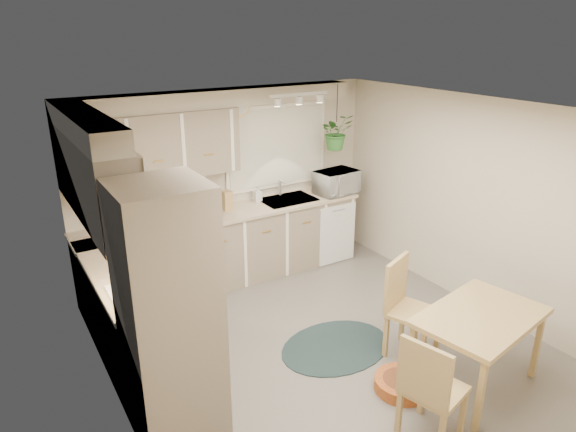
% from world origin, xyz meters
% --- Properties ---
extents(floor, '(4.20, 4.20, 0.00)m').
position_xyz_m(floor, '(0.00, 0.00, 0.00)').
color(floor, '#635E57').
rests_on(floor, ground).
extents(ceiling, '(4.20, 4.20, 0.00)m').
position_xyz_m(ceiling, '(0.00, 0.00, 2.40)').
color(ceiling, white).
rests_on(ceiling, wall_back).
extents(wall_back, '(4.00, 0.04, 2.40)m').
position_xyz_m(wall_back, '(0.00, 2.10, 1.20)').
color(wall_back, '#C0B59F').
rests_on(wall_back, floor).
extents(wall_front, '(4.00, 0.04, 2.40)m').
position_xyz_m(wall_front, '(0.00, -2.10, 1.20)').
color(wall_front, '#C0B59F').
rests_on(wall_front, floor).
extents(wall_left, '(0.04, 4.20, 2.40)m').
position_xyz_m(wall_left, '(-2.00, 0.00, 1.20)').
color(wall_left, '#C0B59F').
rests_on(wall_left, floor).
extents(wall_right, '(0.04, 4.20, 2.40)m').
position_xyz_m(wall_right, '(2.00, 0.00, 1.20)').
color(wall_right, '#C0B59F').
rests_on(wall_right, floor).
extents(base_cab_left, '(0.60, 1.85, 0.90)m').
position_xyz_m(base_cab_left, '(-1.70, 0.88, 0.45)').
color(base_cab_left, gray).
rests_on(base_cab_left, floor).
extents(base_cab_back, '(3.60, 0.60, 0.90)m').
position_xyz_m(base_cab_back, '(-0.20, 1.80, 0.45)').
color(base_cab_back, gray).
rests_on(base_cab_back, floor).
extents(counter_left, '(0.64, 1.89, 0.04)m').
position_xyz_m(counter_left, '(-1.69, 0.88, 0.92)').
color(counter_left, tan).
rests_on(counter_left, base_cab_left).
extents(counter_back, '(3.64, 0.64, 0.04)m').
position_xyz_m(counter_back, '(-0.20, 1.79, 0.92)').
color(counter_back, tan).
rests_on(counter_back, base_cab_back).
extents(oven_stack, '(0.65, 0.65, 2.10)m').
position_xyz_m(oven_stack, '(-1.68, -0.38, 1.05)').
color(oven_stack, gray).
rests_on(oven_stack, floor).
extents(wall_oven_face, '(0.02, 0.56, 0.58)m').
position_xyz_m(wall_oven_face, '(-1.35, -0.38, 1.05)').
color(wall_oven_face, silver).
rests_on(wall_oven_face, oven_stack).
extents(upper_cab_left, '(0.35, 2.00, 0.75)m').
position_xyz_m(upper_cab_left, '(-1.82, 1.00, 1.83)').
color(upper_cab_left, gray).
rests_on(upper_cab_left, wall_left).
extents(upper_cab_back, '(2.00, 0.35, 0.75)m').
position_xyz_m(upper_cab_back, '(-1.00, 1.93, 1.83)').
color(upper_cab_back, gray).
rests_on(upper_cab_back, wall_back).
extents(soffit_left, '(0.30, 2.00, 0.20)m').
position_xyz_m(soffit_left, '(-1.85, 1.00, 2.30)').
color(soffit_left, '#C0B59F').
rests_on(soffit_left, wall_left).
extents(soffit_back, '(3.60, 0.30, 0.20)m').
position_xyz_m(soffit_back, '(-0.20, 1.95, 2.30)').
color(soffit_back, '#C0B59F').
rests_on(soffit_back, wall_back).
extents(cooktop, '(0.52, 0.58, 0.02)m').
position_xyz_m(cooktop, '(-1.68, 0.30, 0.94)').
color(cooktop, silver).
rests_on(cooktop, counter_left).
extents(range_hood, '(0.40, 0.60, 0.14)m').
position_xyz_m(range_hood, '(-1.70, 0.30, 1.40)').
color(range_hood, silver).
rests_on(range_hood, upper_cab_left).
extents(window_blinds, '(1.40, 0.02, 1.00)m').
position_xyz_m(window_blinds, '(0.70, 2.07, 1.60)').
color(window_blinds, white).
rests_on(window_blinds, wall_back).
extents(window_frame, '(1.50, 0.02, 1.10)m').
position_xyz_m(window_frame, '(0.70, 2.08, 1.60)').
color(window_frame, white).
rests_on(window_frame, wall_back).
extents(sink, '(0.70, 0.48, 0.10)m').
position_xyz_m(sink, '(0.70, 1.80, 0.90)').
color(sink, '#B2B5BA').
rests_on(sink, counter_back).
extents(dishwasher_front, '(0.58, 0.02, 0.83)m').
position_xyz_m(dishwasher_front, '(1.30, 1.49, 0.42)').
color(dishwasher_front, silver).
rests_on(dishwasher_front, base_cab_back).
extents(track_light_bar, '(0.80, 0.04, 0.04)m').
position_xyz_m(track_light_bar, '(0.70, 1.55, 2.33)').
color(track_light_bar, silver).
rests_on(track_light_bar, ceiling).
extents(wall_clock, '(0.30, 0.03, 0.30)m').
position_xyz_m(wall_clock, '(0.15, 2.07, 2.18)').
color(wall_clock, gold).
rests_on(wall_clock, wall_back).
extents(dining_table, '(1.28, 0.97, 0.73)m').
position_xyz_m(dining_table, '(0.82, -1.23, 0.36)').
color(dining_table, tan).
rests_on(dining_table, floor).
extents(chair_left, '(0.54, 0.54, 0.95)m').
position_xyz_m(chair_left, '(0.01, -1.48, 0.47)').
color(chair_left, tan).
rests_on(chair_left, floor).
extents(chair_back, '(0.60, 0.60, 0.99)m').
position_xyz_m(chair_back, '(0.67, -0.60, 0.50)').
color(chair_back, tan).
rests_on(chair_back, floor).
extents(braided_rug, '(1.21, 0.91, 0.01)m').
position_xyz_m(braided_rug, '(0.09, -0.12, 0.01)').
color(braided_rug, black).
rests_on(braided_rug, floor).
extents(pet_bed, '(0.51, 0.51, 0.11)m').
position_xyz_m(pet_bed, '(0.21, -0.95, 0.06)').
color(pet_bed, '#B16723').
rests_on(pet_bed, floor).
extents(microwave, '(0.60, 0.38, 0.38)m').
position_xyz_m(microwave, '(1.41, 1.70, 1.13)').
color(microwave, silver).
rests_on(microwave, counter_back).
extents(soap_bottle, '(0.10, 0.21, 0.10)m').
position_xyz_m(soap_bottle, '(0.33, 1.95, 0.99)').
color(soap_bottle, silver).
rests_on(soap_bottle, counter_back).
extents(hanging_plant, '(0.47, 0.51, 0.37)m').
position_xyz_m(hanging_plant, '(1.38, 1.70, 1.73)').
color(hanging_plant, '#316D2B').
rests_on(hanging_plant, ceiling).
extents(coffee_maker, '(0.22, 0.25, 0.33)m').
position_xyz_m(coffee_maker, '(-0.94, 1.80, 1.10)').
color(coffee_maker, black).
rests_on(coffee_maker, counter_back).
extents(toaster, '(0.34, 0.23, 0.19)m').
position_xyz_m(toaster, '(-0.46, 1.82, 1.03)').
color(toaster, '#B2B5BA').
rests_on(toaster, counter_back).
extents(knife_block, '(0.11, 0.11, 0.25)m').
position_xyz_m(knife_block, '(-0.15, 1.85, 1.06)').
color(knife_block, tan).
rests_on(knife_block, counter_back).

